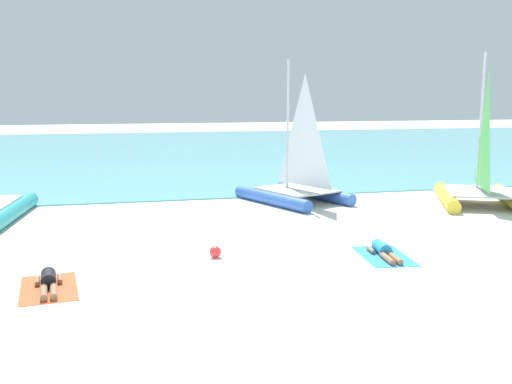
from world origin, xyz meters
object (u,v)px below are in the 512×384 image
object	(u,v)px
sailboat_yellow	(480,183)
sunbather_right	(383,250)
towel_right	(384,256)
beach_ball	(215,252)
sailboat_blue	(296,181)
towel_left	(49,288)
sunbather_left	(48,281)

from	to	relation	value
sailboat_yellow	sunbather_right	world-z (taller)	sailboat_yellow
towel_right	beach_ball	world-z (taller)	beach_ball
sailboat_blue	sailboat_yellow	bearing A→B (deg)	-41.19
towel_left	sunbather_right	world-z (taller)	sunbather_right
sunbather_left	beach_ball	size ratio (longest dim) A/B	5.43
sailboat_yellow	towel_right	world-z (taller)	sailboat_yellow
sailboat_blue	towel_right	distance (m)	7.41
sunbather_left	towel_right	bearing A→B (deg)	-2.21
sailboat_yellow	sunbather_right	xyz separation A→B (m)	(-6.20, -5.30, -0.67)
sailboat_blue	beach_ball	size ratio (longest dim) A/B	17.79
sailboat_blue	towel_left	size ratio (longest dim) A/B	2.70
sailboat_blue	towel_left	world-z (taller)	sailboat_blue
towel_left	towel_right	xyz separation A→B (m)	(7.67, 0.63, 0.00)
sailboat_blue	sunbather_right	xyz separation A→B (m)	(-0.01, -7.31, -0.63)
towel_left	sunbather_right	size ratio (longest dim) A/B	1.21
sailboat_yellow	sunbather_right	bearing A→B (deg)	-114.84
sailboat_yellow	sailboat_blue	bearing A→B (deg)	-173.39
sailboat_blue	towel_left	distance (m)	11.13
sunbather_right	sunbather_left	bearing A→B (deg)	-169.47
sunbather_right	sailboat_yellow	bearing A→B (deg)	46.37
sailboat_blue	towel_right	xyz separation A→B (m)	(-0.02, -7.37, -0.76)
towel_right	beach_ball	xyz separation A→B (m)	(-4.02, 0.81, 0.14)
towel_right	towel_left	bearing A→B (deg)	-175.30
sailboat_blue	sunbather_left	size ratio (longest dim) A/B	3.28
sunbather_left	towel_left	bearing A→B (deg)	-90.00
sunbather_left	sunbather_right	bearing A→B (deg)	-1.72
sunbather_right	beach_ball	size ratio (longest dim) A/B	5.43
towel_left	towel_right	world-z (taller)	same
sailboat_yellow	sunbather_left	world-z (taller)	sailboat_yellow
sailboat_yellow	beach_ball	bearing A→B (deg)	-131.37
sunbather_left	towel_right	world-z (taller)	sunbather_left
sailboat_yellow	towel_left	bearing A→B (deg)	-132.00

